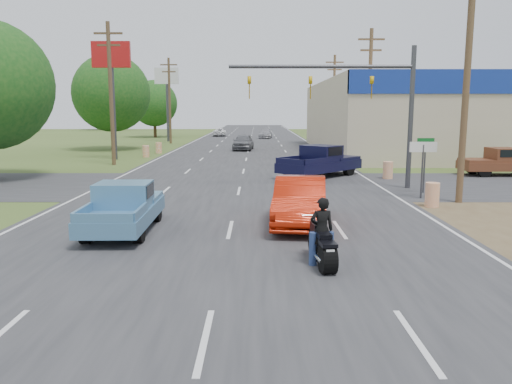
{
  "coord_description": "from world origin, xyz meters",
  "views": [
    {
      "loc": [
        0.9,
        -7.96,
        3.87
      ],
      "look_at": [
        0.85,
        7.81,
        1.3
      ],
      "focal_mm": 35.0,
      "sensor_mm": 36.0,
      "label": 1
    }
  ],
  "objects_px": {
    "red_convertible": "(300,202)",
    "navy_pickup": "(321,161)",
    "distant_car_silver": "(266,134)",
    "rider": "(322,234)",
    "distant_car_grey": "(243,142)",
    "brown_pickup": "(502,162)",
    "blue_pickup": "(124,206)",
    "motorcycle": "(322,246)",
    "distant_car_white": "(220,132)"
  },
  "relations": [
    {
      "from": "rider",
      "to": "distant_car_silver",
      "type": "height_order",
      "value": "rider"
    },
    {
      "from": "red_convertible",
      "to": "navy_pickup",
      "type": "xyz_separation_m",
      "value": [
        2.33,
        12.63,
        0.14
      ]
    },
    {
      "from": "brown_pickup",
      "to": "distant_car_white",
      "type": "height_order",
      "value": "brown_pickup"
    },
    {
      "from": "motorcycle",
      "to": "rider",
      "type": "bearing_deg",
      "value": 90.0
    },
    {
      "from": "motorcycle",
      "to": "rider",
      "type": "distance_m",
      "value": 0.32
    },
    {
      "from": "rider",
      "to": "motorcycle",
      "type": "bearing_deg",
      "value": 90.0
    },
    {
      "from": "blue_pickup",
      "to": "distant_car_white",
      "type": "height_order",
      "value": "blue_pickup"
    },
    {
      "from": "brown_pickup",
      "to": "rider",
      "type": "bearing_deg",
      "value": 142.83
    },
    {
      "from": "red_convertible",
      "to": "navy_pickup",
      "type": "relative_size",
      "value": 0.88
    },
    {
      "from": "brown_pickup",
      "to": "distant_car_silver",
      "type": "distance_m",
      "value": 43.41
    },
    {
      "from": "navy_pickup",
      "to": "distant_car_silver",
      "type": "distance_m",
      "value": 41.86
    },
    {
      "from": "red_convertible",
      "to": "rider",
      "type": "distance_m",
      "value": 4.6
    },
    {
      "from": "rider",
      "to": "blue_pickup",
      "type": "height_order",
      "value": "rider"
    },
    {
      "from": "red_convertible",
      "to": "brown_pickup",
      "type": "height_order",
      "value": "brown_pickup"
    },
    {
      "from": "motorcycle",
      "to": "distant_car_silver",
      "type": "bearing_deg",
      "value": 84.05
    },
    {
      "from": "distant_car_silver",
      "to": "navy_pickup",
      "type": "bearing_deg",
      "value": -80.87
    },
    {
      "from": "motorcycle",
      "to": "blue_pickup",
      "type": "distance_m",
      "value": 7.03
    },
    {
      "from": "blue_pickup",
      "to": "motorcycle",
      "type": "bearing_deg",
      "value": -33.45
    },
    {
      "from": "rider",
      "to": "distant_car_silver",
      "type": "xyz_separation_m",
      "value": [
        -0.45,
        59.01,
        -0.2
      ]
    },
    {
      "from": "blue_pickup",
      "to": "brown_pickup",
      "type": "relative_size",
      "value": 0.96
    },
    {
      "from": "distant_car_silver",
      "to": "rider",
      "type": "bearing_deg",
      "value": -84.03
    },
    {
      "from": "red_convertible",
      "to": "navy_pickup",
      "type": "height_order",
      "value": "navy_pickup"
    },
    {
      "from": "brown_pickup",
      "to": "blue_pickup",
      "type": "bearing_deg",
      "value": 125.76
    },
    {
      "from": "navy_pickup",
      "to": "distant_car_grey",
      "type": "distance_m",
      "value": 20.89
    },
    {
      "from": "red_convertible",
      "to": "distant_car_grey",
      "type": "height_order",
      "value": "red_convertible"
    },
    {
      "from": "blue_pickup",
      "to": "distant_car_grey",
      "type": "relative_size",
      "value": 1.04
    },
    {
      "from": "navy_pickup",
      "to": "distant_car_grey",
      "type": "xyz_separation_m",
      "value": [
        -5.19,
        20.24,
        -0.15
      ]
    },
    {
      "from": "brown_pickup",
      "to": "distant_car_white",
      "type": "relative_size",
      "value": 1.17
    },
    {
      "from": "distant_car_silver",
      "to": "blue_pickup",
      "type": "bearing_deg",
      "value": -90.12
    },
    {
      "from": "red_convertible",
      "to": "distant_car_white",
      "type": "xyz_separation_m",
      "value": [
        -7.29,
        60.39,
        -0.2
      ]
    },
    {
      "from": "red_convertible",
      "to": "distant_car_silver",
      "type": "relative_size",
      "value": 1.13
    },
    {
      "from": "blue_pickup",
      "to": "distant_car_silver",
      "type": "bearing_deg",
      "value": 83.19
    },
    {
      "from": "navy_pickup",
      "to": "distant_car_grey",
      "type": "bearing_deg",
      "value": 148.44
    },
    {
      "from": "rider",
      "to": "distant_car_silver",
      "type": "relative_size",
      "value": 0.38
    },
    {
      "from": "blue_pickup",
      "to": "distant_car_white",
      "type": "relative_size",
      "value": 1.11
    },
    {
      "from": "red_convertible",
      "to": "distant_car_grey",
      "type": "distance_m",
      "value": 32.99
    },
    {
      "from": "brown_pickup",
      "to": "distant_car_silver",
      "type": "height_order",
      "value": "brown_pickup"
    },
    {
      "from": "blue_pickup",
      "to": "brown_pickup",
      "type": "height_order",
      "value": "brown_pickup"
    },
    {
      "from": "motorcycle",
      "to": "distant_car_white",
      "type": "relative_size",
      "value": 0.53
    },
    {
      "from": "blue_pickup",
      "to": "brown_pickup",
      "type": "bearing_deg",
      "value": 35.32
    },
    {
      "from": "navy_pickup",
      "to": "distant_car_white",
      "type": "relative_size",
      "value": 1.28
    },
    {
      "from": "motorcycle",
      "to": "navy_pickup",
      "type": "height_order",
      "value": "navy_pickup"
    },
    {
      "from": "distant_car_grey",
      "to": "distant_car_silver",
      "type": "xyz_separation_m",
      "value": [
        2.56,
        21.54,
        -0.17
      ]
    },
    {
      "from": "navy_pickup",
      "to": "brown_pickup",
      "type": "height_order",
      "value": "navy_pickup"
    },
    {
      "from": "rider",
      "to": "brown_pickup",
      "type": "relative_size",
      "value": 0.33
    },
    {
      "from": "red_convertible",
      "to": "rider",
      "type": "relative_size",
      "value": 2.95
    },
    {
      "from": "motorcycle",
      "to": "blue_pickup",
      "type": "height_order",
      "value": "blue_pickup"
    },
    {
      "from": "motorcycle",
      "to": "rider",
      "type": "relative_size",
      "value": 1.39
    },
    {
      "from": "distant_car_white",
      "to": "distant_car_grey",
      "type": "bearing_deg",
      "value": 95.55
    },
    {
      "from": "navy_pickup",
      "to": "brown_pickup",
      "type": "distance_m",
      "value": 10.97
    }
  ]
}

